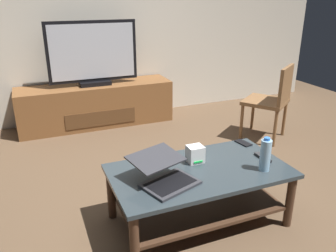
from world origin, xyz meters
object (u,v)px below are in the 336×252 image
object	(u,v)px
television	(93,55)
laptop	(164,173)
router_box	(195,154)
cell_phone	(243,143)
soundbar_remote	(151,163)
media_cabinet	(96,105)
water_bottle_near	(265,155)
coffee_table	(199,185)
dining_chair	(273,98)
tv_remote	(263,157)

from	to	relation	value
television	laptop	distance (m)	2.36
laptop	router_box	xyz separation A→B (m)	(0.31, 0.18, -0.00)
cell_phone	soundbar_remote	distance (m)	0.82
media_cabinet	router_box	size ratio (longest dim) A/B	15.34
water_bottle_near	cell_phone	bearing A→B (deg)	74.16
water_bottle_near	soundbar_remote	size ratio (longest dim) A/B	1.52
water_bottle_near	coffee_table	bearing A→B (deg)	156.87
soundbar_remote	water_bottle_near	bearing A→B (deg)	-16.91
router_box	water_bottle_near	xyz separation A→B (m)	(0.39, -0.29, 0.05)
router_box	dining_chair	bearing A→B (deg)	33.43
cell_phone	tv_remote	world-z (taller)	tv_remote
dining_chair	router_box	bearing A→B (deg)	-146.57
media_cabinet	dining_chair	size ratio (longest dim) A/B	2.21
television	router_box	size ratio (longest dim) A/B	8.66
coffee_table	television	distance (m)	2.36
coffee_table	tv_remote	distance (m)	0.53
cell_phone	tv_remote	size ratio (longest dim) A/B	0.88
router_box	tv_remote	world-z (taller)	router_box
television	router_box	world-z (taller)	television
cell_phone	router_box	bearing A→B (deg)	-174.51
television	water_bottle_near	bearing A→B (deg)	-74.31
media_cabinet	dining_chair	distance (m)	2.13
television	dining_chair	xyz separation A→B (m)	(1.73, -1.20, -0.41)
coffee_table	laptop	world-z (taller)	laptop
coffee_table	water_bottle_near	bearing A→B (deg)	-23.13
dining_chair	router_box	size ratio (longest dim) A/B	6.93
laptop	soundbar_remote	world-z (taller)	laptop
laptop	tv_remote	world-z (taller)	laptop
television	coffee_table	bearing A→B (deg)	-83.03
dining_chair	laptop	world-z (taller)	dining_chair
coffee_table	cell_phone	size ratio (longest dim) A/B	8.88
laptop	cell_phone	world-z (taller)	laptop
router_box	water_bottle_near	world-z (taller)	water_bottle_near
media_cabinet	cell_phone	world-z (taller)	media_cabinet
router_box	tv_remote	distance (m)	0.51
coffee_table	media_cabinet	distance (m)	2.30
tv_remote	dining_chair	bearing A→B (deg)	49.85
coffee_table	water_bottle_near	distance (m)	0.51
cell_phone	soundbar_remote	xyz separation A→B (m)	(-0.82, -0.05, 0.01)
television	dining_chair	size ratio (longest dim) A/B	1.25
media_cabinet	tv_remote	xyz separation A→B (m)	(0.79, -2.32, 0.18)
router_box	cell_phone	distance (m)	0.53
router_box	soundbar_remote	xyz separation A→B (m)	(-0.31, 0.09, -0.05)
coffee_table	laptop	distance (m)	0.35
media_cabinet	laptop	world-z (taller)	laptop
water_bottle_near	soundbar_remote	distance (m)	0.80
coffee_table	media_cabinet	size ratio (longest dim) A/B	0.66
media_cabinet	television	bearing A→B (deg)	-90.00
media_cabinet	router_box	distance (m)	2.20
water_bottle_near	tv_remote	xyz separation A→B (m)	(0.10, 0.15, -0.10)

